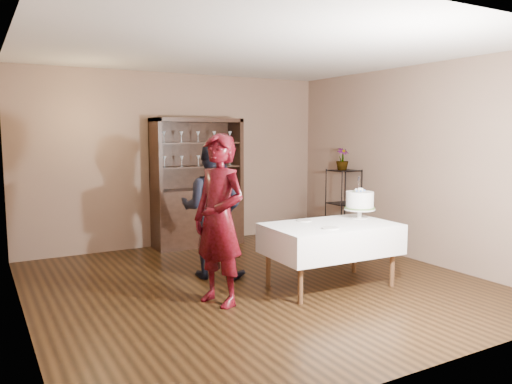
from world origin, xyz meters
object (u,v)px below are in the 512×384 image
Objects in this scene: cake at (360,202)px; china_hutch at (197,204)px; man at (213,209)px; cake_table at (331,239)px; potted_plant at (342,159)px; plant_etagere at (343,203)px; woman at (219,220)px.

china_hutch is at bearing 111.36° from cake.
china_hutch is 1.79m from man.
cake_table is 2.92× the size of cake.
potted_plant is at bearing -27.38° from china_hutch.
cake is at bearing -122.71° from potted_plant.
cake is (1.03, -2.63, 0.28)m from china_hutch.
china_hutch is at bearing 153.17° from plant_etagere.
woman is 3.36m from potted_plant.
woman is (-1.36, 0.11, 0.32)m from cake_table.
man is 2.69m from potted_plant.
plant_etagere is 0.71m from potted_plant.
man reaches higher than potted_plant.
potted_plant is at bearing 57.29° from cake.
man reaches higher than cake.
china_hutch is at bearing 152.62° from potted_plant.
plant_etagere is 0.79× the size of cake_table.
potted_plant is at bearing 98.42° from woman.
man is at bearing 133.58° from cake_table.
woman is at bearing -179.35° from cake.
man is 3.26× the size of cake.
plant_etagere is 1.92m from cake.
china_hutch is 3.87× the size of cake.
plant_etagere is at bearing 5.26° from potted_plant.
man reaches higher than cake_table.
potted_plant is (2.92, 1.59, 0.48)m from woman.
china_hutch reaches higher than cake.
woman is (-0.88, -2.65, 0.22)m from china_hutch.
woman reaches higher than cake.
plant_etagere is at bearing 56.30° from cake.
woman is at bearing 175.28° from cake_table.
plant_etagere is at bearing 98.14° from woman.
cake_table is 1.48m from man.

